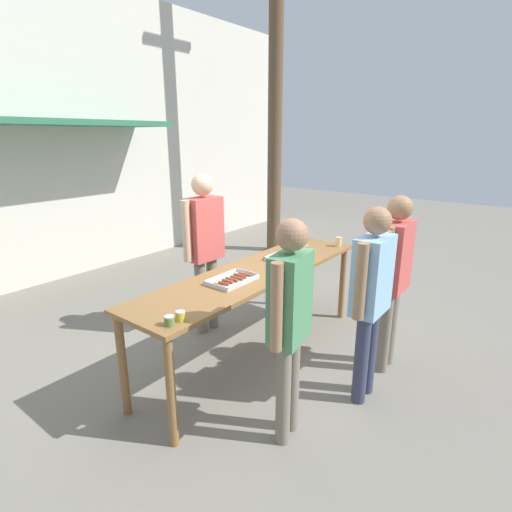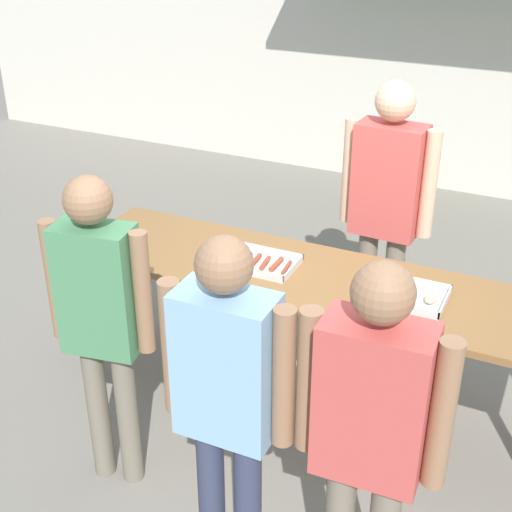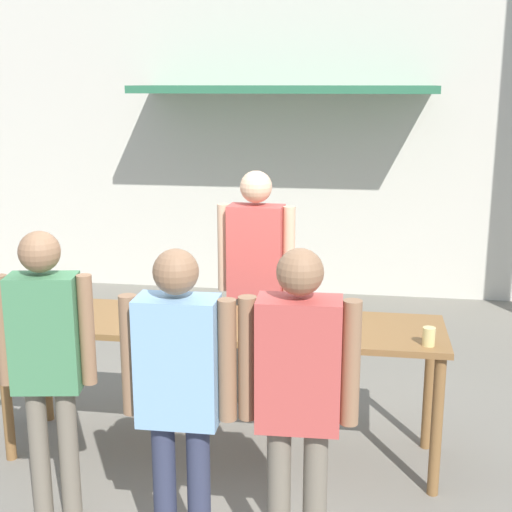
{
  "view_description": "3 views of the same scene",
  "coord_description": "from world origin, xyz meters",
  "views": [
    {
      "loc": [
        -2.96,
        -2.29,
        2.24
      ],
      "look_at": [
        0.0,
        0.0,
        1.1
      ],
      "focal_mm": 28.0,
      "sensor_mm": 36.0,
      "label": 1
    },
    {
      "loc": [
        1.12,
        -3.19,
        2.82
      ],
      "look_at": [
        -0.38,
        -0.02,
        1.0
      ],
      "focal_mm": 50.0,
      "sensor_mm": 36.0,
      "label": 2
    },
    {
      "loc": [
        0.91,
        -4.34,
        2.46
      ],
      "look_at": [
        0.11,
        0.82,
        1.2
      ],
      "focal_mm": 50.0,
      "sensor_mm": 36.0,
      "label": 3
    }
  ],
  "objects": [
    {
      "name": "serving_table",
      "position": [
        0.0,
        0.0,
        0.84
      ],
      "size": [
        2.9,
        0.72,
        0.95
      ],
      "color": "brown",
      "rests_on": "ground"
    },
    {
      "name": "person_customer_with_cup",
      "position": [
        0.62,
        -1.15,
        1.03
      ],
      "size": [
        0.59,
        0.24,
        1.72
      ],
      "rotation": [
        0.0,
        0.0,
        3.18
      ],
      "color": "#756B5B",
      "rests_on": "ground"
    },
    {
      "name": "person_customer_waiting_in_line",
      "position": [
        0.03,
        -1.17,
        1.02
      ],
      "size": [
        0.58,
        0.22,
        1.71
      ],
      "rotation": [
        0.0,
        0.0,
        3.15
      ],
      "color": "#333851",
      "rests_on": "ground"
    },
    {
      "name": "ground_plane",
      "position": [
        0.0,
        0.0,
        0.0
      ],
      "size": [
        24.0,
        24.0,
        0.0
      ],
      "primitive_type": "plane",
      "color": "slate"
    },
    {
      "name": "beer_cup",
      "position": [
        1.31,
        -0.24,
        1.0
      ],
      "size": [
        0.08,
        0.08,
        0.11
      ],
      "color": "#DBC67A",
      "rests_on": "serving_table"
    },
    {
      "name": "condiment_jar_ketchup",
      "position": [
        -1.21,
        -0.24,
        0.98
      ],
      "size": [
        0.07,
        0.07,
        0.07
      ],
      "color": "gold",
      "rests_on": "serving_table"
    },
    {
      "name": "person_customer_holding_hotdog",
      "position": [
        -0.78,
        -0.9,
        1.04
      ],
      "size": [
        0.53,
        0.26,
        1.71
      ],
      "rotation": [
        0.0,
        0.0,
        3.31
      ],
      "color": "#756B5B",
      "rests_on": "ground"
    },
    {
      "name": "building_facade_back",
      "position": [
        0.0,
        3.98,
        2.26
      ],
      "size": [
        12.0,
        1.11,
        4.5
      ],
      "color": "beige",
      "rests_on": "ground"
    },
    {
      "name": "condiment_jar_mustard",
      "position": [
        -1.31,
        -0.24,
        0.98
      ],
      "size": [
        0.07,
        0.07,
        0.07
      ],
      "color": "#567A38",
      "rests_on": "serving_table"
    },
    {
      "name": "person_server_behind_table",
      "position": [
        0.11,
        0.82,
        1.11
      ],
      "size": [
        0.59,
        0.25,
        1.84
      ],
      "rotation": [
        0.0,
        0.0,
        -0.05
      ],
      "color": "#756B5B",
      "rests_on": "ground"
    },
    {
      "name": "food_tray_buns",
      "position": [
        0.49,
        -0.02,
        0.97
      ],
      "size": [
        0.37,
        0.31,
        0.06
      ],
      "color": "silver",
      "rests_on": "serving_table"
    },
    {
      "name": "food_tray_sausages",
      "position": [
        -0.38,
        -0.02,
        0.96
      ],
      "size": [
        0.46,
        0.29,
        0.04
      ],
      "color": "silver",
      "rests_on": "serving_table"
    }
  ]
}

